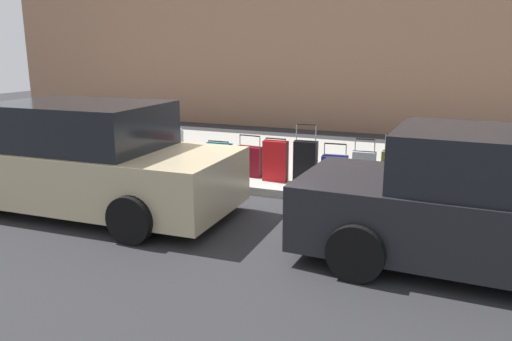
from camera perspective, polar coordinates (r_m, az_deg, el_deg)
name	(u,v)px	position (r m, az deg, el deg)	size (l,w,h in m)	color
ground_plane	(232,193)	(8.83, -2.70, -2.54)	(40.00, 40.00, 0.00)	#28282B
sidewalk_curb	(281,160)	(11.05, 2.82, 1.16)	(18.00, 5.00, 0.14)	#9E9B93
suitcase_teal_0	(434,177)	(8.47, 19.37, -0.73)	(0.48, 0.28, 0.93)	#0F606B
suitcase_olive_1	(397,172)	(8.60, 15.58, -0.15)	(0.50, 0.28, 0.98)	#59601E
suitcase_silver_2	(364,170)	(8.65, 12.03, 0.02)	(0.39, 0.23, 0.87)	#9EA0A8
suitcase_navy_3	(334,171)	(8.81, 8.83, -0.01)	(0.45, 0.29, 0.75)	navy
suitcase_black_4	(305,162)	(8.91, 5.59, 0.98)	(0.41, 0.23, 1.05)	black
suitcase_red_5	(275,161)	(8.98, 2.21, 1.08)	(0.44, 0.19, 0.79)	red
suitcase_maroon_6	(250,161)	(9.33, -0.69, 1.04)	(0.48, 0.24, 0.78)	maroon
suitcase_teal_7	(219,159)	(9.45, -4.22, 1.28)	(0.48, 0.24, 0.66)	#0F606B
fire_hydrant	(179,148)	(9.90, -8.71, 2.56)	(0.39, 0.21, 0.84)	#99999E
bollard_post	(152,150)	(10.06, -11.59, 2.27)	(0.17, 0.17, 0.76)	brown
parked_car_charcoal_0	(502,208)	(6.22, 25.98, -3.79)	(4.55, 2.09, 1.59)	black
parked_car_beige_1	(83,161)	(8.18, -18.93, 1.05)	(4.81, 2.22, 1.67)	tan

